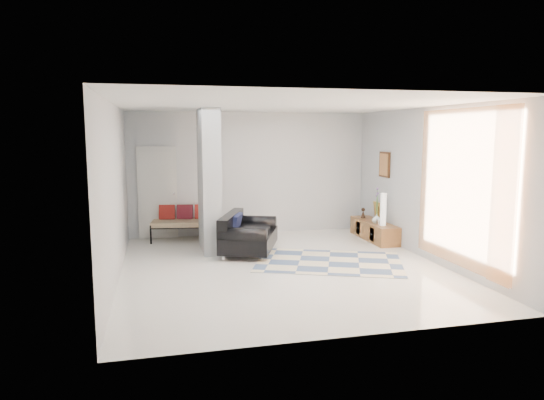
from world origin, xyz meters
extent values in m
plane|color=white|center=(0.00, 0.00, 0.00)|extent=(6.00, 6.00, 0.00)
plane|color=white|center=(0.00, 0.00, 2.80)|extent=(6.00, 6.00, 0.00)
plane|color=#B8BABD|center=(0.00, 3.00, 1.40)|extent=(6.00, 0.00, 6.00)
plane|color=#B8BABD|center=(0.00, -3.00, 1.40)|extent=(6.00, 0.00, 6.00)
plane|color=#B8BABD|center=(-2.75, 0.00, 1.40)|extent=(0.00, 6.00, 6.00)
plane|color=#B8BABD|center=(2.75, 0.00, 1.40)|extent=(0.00, 6.00, 6.00)
cube|color=#9CA0A3|center=(-1.10, 1.60, 1.40)|extent=(0.35, 1.20, 2.80)
cube|color=silver|center=(-2.10, 2.96, 1.02)|extent=(0.85, 0.06, 2.04)
plane|color=#F69240|center=(2.67, -1.15, 1.45)|extent=(0.00, 2.55, 2.55)
cube|color=#3F2311|center=(2.72, 1.70, 1.65)|extent=(0.04, 0.45, 0.55)
cube|color=brown|center=(2.52, 1.70, 0.20)|extent=(0.45, 1.63, 0.40)
cube|color=#3F2311|center=(2.30, 1.34, 0.20)|extent=(0.02, 0.22, 0.28)
cube|color=#3F2311|center=(2.30, 2.06, 0.20)|extent=(0.02, 0.22, 0.28)
cube|color=gold|center=(2.70, 1.93, 0.60)|extent=(0.09, 0.32, 0.40)
cube|color=silver|center=(2.42, 1.34, 0.46)|extent=(0.04, 0.10, 0.12)
cylinder|color=silver|center=(-0.95, 0.72, 0.05)|extent=(0.05, 0.05, 0.10)
cylinder|color=silver|center=(-0.48, 1.94, 0.05)|extent=(0.05, 0.05, 0.10)
cylinder|color=silver|center=(-0.27, 0.46, 0.05)|extent=(0.05, 0.05, 0.10)
cylinder|color=silver|center=(0.20, 1.68, 0.05)|extent=(0.05, 0.05, 0.10)
cube|color=black|center=(-0.37, 1.20, 0.25)|extent=(1.42, 1.78, 0.30)
cube|color=black|center=(-0.71, 1.33, 0.58)|extent=(0.74, 1.51, 0.36)
cylinder|color=black|center=(-0.61, 0.59, 0.48)|extent=(0.92, 0.58, 0.28)
cylinder|color=black|center=(-0.14, 1.81, 0.48)|extent=(0.92, 0.58, 0.28)
cube|color=black|center=(-0.60, 1.29, 0.60)|extent=(0.34, 0.58, 0.31)
cylinder|color=black|center=(-2.27, 2.38, 0.20)|extent=(0.04, 0.04, 0.40)
cylinder|color=black|center=(-0.63, 2.15, 0.20)|extent=(0.04, 0.04, 0.40)
cylinder|color=black|center=(-2.17, 3.05, 0.20)|extent=(0.04, 0.04, 0.40)
cylinder|color=black|center=(-0.53, 2.82, 0.20)|extent=(0.04, 0.04, 0.40)
cube|color=#BCAF89|center=(-1.40, 2.60, 0.38)|extent=(1.76, 0.93, 0.12)
cube|color=maroon|center=(-1.91, 2.82, 0.60)|extent=(0.36, 0.21, 0.33)
cube|color=maroon|center=(-1.52, 2.77, 0.60)|extent=(0.36, 0.21, 0.33)
cube|color=maroon|center=(-1.14, 2.71, 0.60)|extent=(0.36, 0.21, 0.33)
cube|color=beige|center=(0.90, 0.13, 0.01)|extent=(3.04, 2.56, 0.01)
cylinder|color=white|center=(2.50, 1.25, 0.74)|extent=(0.12, 0.12, 0.68)
imported|color=white|center=(2.47, 1.50, 0.50)|extent=(0.20, 0.20, 0.20)
camera|label=1|loc=(-2.09, -7.96, 2.34)|focal=32.00mm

